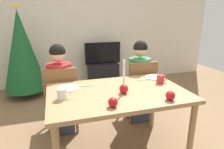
{
  "coord_description": "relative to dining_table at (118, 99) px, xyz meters",
  "views": [
    {
      "loc": [
        -0.6,
        -1.74,
        1.49
      ],
      "look_at": [
        0.0,
        0.2,
        0.87
      ],
      "focal_mm": 31.01,
      "sensor_mm": 36.0,
      "label": 1
    }
  ],
  "objects": [
    {
      "name": "mug_right",
      "position": [
        0.55,
        0.09,
        0.13
      ],
      "size": [
        0.13,
        0.09,
        0.09
      ],
      "color": "#B72D2D",
      "rests_on": "dining_table"
    },
    {
      "name": "apple_by_left_plate",
      "position": [
        -0.15,
        -0.33,
        0.13
      ],
      "size": [
        0.09,
        0.09,
        0.09
      ],
      "primitive_type": "sphere",
      "color": "#B11314",
      "rests_on": "dining_table"
    },
    {
      "name": "person_left_child",
      "position": [
        -0.55,
        0.64,
        -0.1
      ],
      "size": [
        0.3,
        0.3,
        1.17
      ],
      "color": "#33384C",
      "rests_on": "ground"
    },
    {
      "name": "fork_left",
      "position": [
        -0.31,
        0.24,
        0.09
      ],
      "size": [
        0.18,
        0.03,
        0.01
      ],
      "primitive_type": "cube",
      "rotation": [
        0.0,
        0.0,
        -0.1
      ],
      "color": "silver",
      "rests_on": "dining_table"
    },
    {
      "name": "chair_right",
      "position": [
        0.54,
        0.61,
        -0.15
      ],
      "size": [
        0.4,
        0.4,
        0.9
      ],
      "color": "brown",
      "rests_on": "ground"
    },
    {
      "name": "plate_left",
      "position": [
        -0.48,
        0.21,
        0.09
      ],
      "size": [
        0.22,
        0.22,
        0.01
      ],
      "primitive_type": "cylinder",
      "color": "white",
      "rests_on": "dining_table"
    },
    {
      "name": "plate_right",
      "position": [
        0.58,
        0.29,
        0.09
      ],
      "size": [
        0.22,
        0.22,
        0.01
      ],
      "primitive_type": "cylinder",
      "color": "white",
      "rests_on": "dining_table"
    },
    {
      "name": "chair_left",
      "position": [
        -0.55,
        0.61,
        -0.15
      ],
      "size": [
        0.4,
        0.4,
        0.9
      ],
      "color": "brown",
      "rests_on": "ground"
    },
    {
      "name": "apple_near_candle",
      "position": [
        0.39,
        -0.35,
        0.13
      ],
      "size": [
        0.09,
        0.09,
        0.09
      ],
      "primitive_type": "sphere",
      "color": "red",
      "rests_on": "dining_table"
    },
    {
      "name": "christmas_tree",
      "position": [
        -1.15,
        2.09,
        0.2
      ],
      "size": [
        0.76,
        0.76,
        1.68
      ],
      "color": "brown",
      "rests_on": "ground"
    },
    {
      "name": "fork_right",
      "position": [
        0.41,
        0.25,
        0.09
      ],
      "size": [
        0.18,
        0.03,
        0.01
      ],
      "primitive_type": "cube",
      "rotation": [
        0.0,
        0.0,
        -0.1
      ],
      "color": "silver",
      "rests_on": "dining_table"
    },
    {
      "name": "back_wall",
      "position": [
        0.0,
        2.6,
        0.63
      ],
      "size": [
        6.4,
        0.1,
        2.6
      ],
      "primitive_type": "cube",
      "color": "beige",
      "rests_on": "ground"
    },
    {
      "name": "mug_left",
      "position": [
        -0.55,
        -0.03,
        0.13
      ],
      "size": [
        0.13,
        0.09,
        0.1
      ],
      "color": "silver",
      "rests_on": "dining_table"
    },
    {
      "name": "tv_stand",
      "position": [
        0.43,
        2.3,
        -0.43
      ],
      "size": [
        0.64,
        0.4,
        0.48
      ],
      "primitive_type": "cube",
      "color": "black",
      "rests_on": "ground"
    },
    {
      "name": "tv",
      "position": [
        0.43,
        2.3,
        0.04
      ],
      "size": [
        0.79,
        0.05,
        0.46
      ],
      "color": "black",
      "rests_on": "tv_stand"
    },
    {
      "name": "person_right_child",
      "position": [
        0.54,
        0.64,
        -0.1
      ],
      "size": [
        0.3,
        0.3,
        1.17
      ],
      "color": "#33384C",
      "rests_on": "ground"
    },
    {
      "name": "dining_table",
      "position": [
        0.0,
        0.0,
        0.0
      ],
      "size": [
        1.4,
        0.9,
        0.75
      ],
      "color": "#99754C",
      "rests_on": "ground"
    },
    {
      "name": "candle_centerpiece",
      "position": [
        0.04,
        -0.07,
        0.15
      ],
      "size": [
        0.09,
        0.09,
        0.34
      ],
      "color": "red",
      "rests_on": "dining_table"
    }
  ]
}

